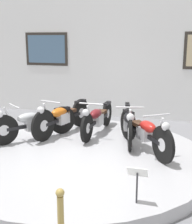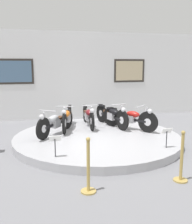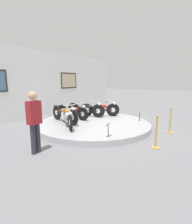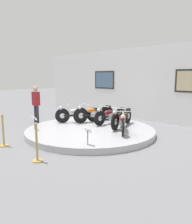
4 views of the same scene
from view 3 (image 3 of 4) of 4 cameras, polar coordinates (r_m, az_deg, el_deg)
ground_plane at (r=7.72m, az=-0.77°, el=-4.80°), size 60.00×60.00×0.00m
display_platform at (r=7.69m, az=-0.77°, el=-4.06°), size 4.87×4.87×0.21m
back_wall at (r=10.12m, az=-18.73°, el=8.64°), size 14.00×0.22×3.61m
motorcycle_silver at (r=6.96m, az=-9.29°, el=-1.68°), size 1.24×1.60×0.79m
motorcycle_orange at (r=7.64m, az=-10.15°, el=-0.46°), size 0.66×1.97×0.81m
motorcycle_maroon at (r=8.33m, az=-7.57°, el=0.32°), size 0.54×1.96×0.78m
motorcycle_black at (r=8.76m, az=-3.18°, el=1.03°), size 0.63×1.96×0.80m
motorcycle_red at (r=8.78m, az=1.46°, el=1.06°), size 1.26×1.62×0.80m
info_placard_front_left at (r=5.63m, az=4.01°, el=-4.58°), size 0.26×0.11×0.51m
info_placard_front_centre at (r=8.08m, az=14.09°, el=-0.26°), size 0.26×0.11×0.51m
visitor_standing at (r=5.04m, az=-19.52°, el=-2.09°), size 0.36×0.23×1.74m
stanchion_post_left_of_entry at (r=5.57m, az=19.01°, el=-7.75°), size 0.28×0.28×1.02m
stanchion_post_right_of_entry at (r=7.33m, az=23.02°, el=-3.71°), size 0.28×0.28×1.02m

